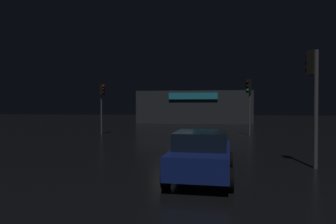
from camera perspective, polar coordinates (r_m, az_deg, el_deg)
name	(u,v)px	position (r m, az deg, el deg)	size (l,w,h in m)	color
ground_plane	(172,144)	(18.58, 0.77, -5.98)	(120.00, 120.00, 0.00)	black
store_building	(195,107)	(43.80, 5.04, 0.92)	(15.15, 8.38, 4.29)	#33383D
traffic_signal_main	(102,97)	(25.28, -12.09, 2.69)	(0.43, 0.41, 4.05)	#595B60
traffic_signal_opposite	(314,86)	(12.56, 25.30, 4.35)	(0.42, 0.42, 4.35)	#595B60
traffic_signal_cross_left	(249,95)	(24.55, 14.73, 3.08)	(0.41, 0.43, 4.35)	#595B60
car_near	(202,154)	(9.89, 6.25, -7.71)	(2.10, 4.35, 1.50)	navy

